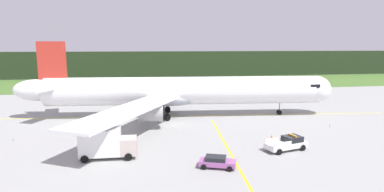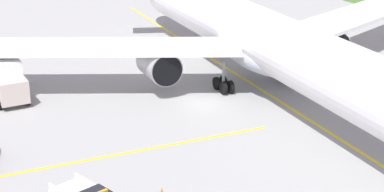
# 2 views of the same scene
# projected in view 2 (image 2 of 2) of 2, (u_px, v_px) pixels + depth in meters

# --- Properties ---
(ground) EXTENTS (320.00, 320.00, 0.00)m
(ground) POSITION_uv_depth(u_px,v_px,m) (203.00, 103.00, 56.21)
(ground) COLOR #969795
(taxiway_centerline_main) EXTENTS (79.70, 7.48, 0.01)m
(taxiway_centerline_main) POSITION_uv_depth(u_px,v_px,m) (275.00, 98.00, 57.35)
(taxiway_centerline_main) COLOR yellow
(taxiway_centerline_main) RESTS_ON ground
(taxiway_centerline_spur) EXTENTS (2.76, 27.36, 0.01)m
(taxiway_centerline_spur) POSITION_uv_depth(u_px,v_px,m) (99.00, 158.00, 46.12)
(taxiway_centerline_spur) COLOR yellow
(taxiway_centerline_spur) RESTS_ON ground
(airliner) EXTENTS (59.84, 53.03, 14.07)m
(airliner) POSITION_uv_depth(u_px,v_px,m) (273.00, 45.00, 56.28)
(airliner) COLOR white
(airliner) RESTS_ON ground
(catering_truck) EXTENTS (6.66, 2.78, 3.79)m
(catering_truck) POSITION_uv_depth(u_px,v_px,m) (5.00, 77.00, 56.90)
(catering_truck) COLOR beige
(catering_truck) RESTS_ON ground
(taxiway_edge_light_west) EXTENTS (0.12, 0.12, 0.38)m
(taxiway_edge_light_west) POSITION_uv_depth(u_px,v_px,m) (54.00, 45.00, 72.62)
(taxiway_edge_light_west) COLOR yellow
(taxiway_edge_light_west) RESTS_ON ground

